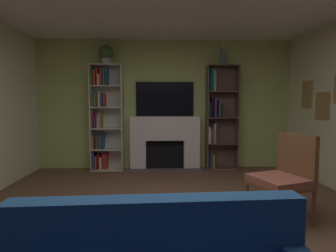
{
  "coord_description": "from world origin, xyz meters",
  "views": [
    {
      "loc": [
        -0.14,
        -2.76,
        1.36
      ],
      "look_at": [
        0.0,
        1.25,
        1.03
      ],
      "focal_mm": 30.38,
      "sensor_mm": 36.0,
      "label": 1
    }
  ],
  "objects_px": {
    "fireplace": "(165,141)",
    "bookshelf_right": "(218,117)",
    "armchair": "(285,175)",
    "potted_plant": "(106,54)",
    "tv": "(165,99)",
    "vase_with_flowers": "(223,57)",
    "bookshelf_left": "(104,118)"
  },
  "relations": [
    {
      "from": "tv",
      "to": "armchair",
      "type": "height_order",
      "value": "tv"
    },
    {
      "from": "fireplace",
      "to": "bookshelf_left",
      "type": "bearing_deg",
      "value": -179.98
    },
    {
      "from": "tv",
      "to": "potted_plant",
      "type": "relative_size",
      "value": 3.03
    },
    {
      "from": "vase_with_flowers",
      "to": "armchair",
      "type": "height_order",
      "value": "vase_with_flowers"
    },
    {
      "from": "tv",
      "to": "bookshelf_right",
      "type": "bearing_deg",
      "value": -3.92
    },
    {
      "from": "fireplace",
      "to": "bookshelf_right",
      "type": "distance_m",
      "value": 1.19
    },
    {
      "from": "bookshelf_left",
      "to": "vase_with_flowers",
      "type": "height_order",
      "value": "vase_with_flowers"
    },
    {
      "from": "vase_with_flowers",
      "to": "bookshelf_right",
      "type": "bearing_deg",
      "value": 149.62
    },
    {
      "from": "bookshelf_right",
      "to": "potted_plant",
      "type": "bearing_deg",
      "value": -178.85
    },
    {
      "from": "armchair",
      "to": "potted_plant",
      "type": "bearing_deg",
      "value": 133.84
    },
    {
      "from": "tv",
      "to": "bookshelf_left",
      "type": "relative_size",
      "value": 0.56
    },
    {
      "from": "tv",
      "to": "vase_with_flowers",
      "type": "bearing_deg",
      "value": -5.84
    },
    {
      "from": "bookshelf_right",
      "to": "potted_plant",
      "type": "relative_size",
      "value": 5.45
    },
    {
      "from": "fireplace",
      "to": "potted_plant",
      "type": "distance_m",
      "value": 2.1
    },
    {
      "from": "fireplace",
      "to": "tv",
      "type": "bearing_deg",
      "value": 90.0
    },
    {
      "from": "bookshelf_left",
      "to": "tv",
      "type": "bearing_deg",
      "value": 4.15
    },
    {
      "from": "potted_plant",
      "to": "armchair",
      "type": "height_order",
      "value": "potted_plant"
    },
    {
      "from": "tv",
      "to": "vase_with_flowers",
      "type": "relative_size",
      "value": 2.47
    },
    {
      "from": "potted_plant",
      "to": "vase_with_flowers",
      "type": "xyz_separation_m",
      "value": [
        2.33,
        0.0,
        -0.05
      ]
    },
    {
      "from": "tv",
      "to": "potted_plant",
      "type": "xyz_separation_m",
      "value": [
        -1.17,
        -0.12,
        0.89
      ]
    },
    {
      "from": "fireplace",
      "to": "bookshelf_right",
      "type": "height_order",
      "value": "bookshelf_right"
    },
    {
      "from": "potted_plant",
      "to": "vase_with_flowers",
      "type": "relative_size",
      "value": 0.82
    },
    {
      "from": "vase_with_flowers",
      "to": "fireplace",
      "type": "bearing_deg",
      "value": 178.55
    },
    {
      "from": "fireplace",
      "to": "tv",
      "type": "height_order",
      "value": "tv"
    },
    {
      "from": "fireplace",
      "to": "bookshelf_left",
      "type": "height_order",
      "value": "bookshelf_left"
    },
    {
      "from": "fireplace",
      "to": "potted_plant",
      "type": "height_order",
      "value": "potted_plant"
    },
    {
      "from": "bookshelf_left",
      "to": "potted_plant",
      "type": "distance_m",
      "value": 1.27
    },
    {
      "from": "bookshelf_right",
      "to": "potted_plant",
      "type": "xyz_separation_m",
      "value": [
        -2.25,
        -0.05,
        1.26
      ]
    },
    {
      "from": "fireplace",
      "to": "bookshelf_left",
      "type": "relative_size",
      "value": 0.72
    },
    {
      "from": "tv",
      "to": "bookshelf_right",
      "type": "height_order",
      "value": "bookshelf_right"
    },
    {
      "from": "bookshelf_right",
      "to": "vase_with_flowers",
      "type": "xyz_separation_m",
      "value": [
        0.08,
        -0.04,
        1.22
      ]
    },
    {
      "from": "bookshelf_right",
      "to": "armchair",
      "type": "distance_m",
      "value": 2.69
    }
  ]
}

